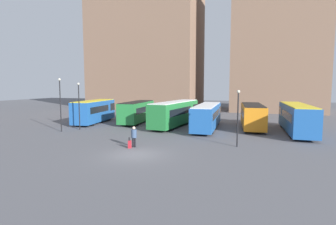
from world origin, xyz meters
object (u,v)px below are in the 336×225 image
(bus_5, at_px, (296,117))
(lamp_post_0, at_px, (79,102))
(bus_0, at_px, (95,111))
(bus_2, at_px, (176,113))
(bus_1, at_px, (137,111))
(traveler, at_px, (134,135))
(lamp_post_2, at_px, (238,113))
(suitcase, at_px, (130,144))
(lamp_post_1, at_px, (60,101))
(bus_3, at_px, (207,115))
(bus_4, at_px, (252,115))

(bus_5, xyz_separation_m, lamp_post_0, (-25.32, -5.97, 1.61))
(bus_0, xyz_separation_m, bus_2, (12.22, 0.87, 0.03))
(bus_1, xyz_separation_m, traveler, (6.37, -14.54, -0.59))
(bus_1, bearing_deg, bus_5, -100.72)
(bus_0, height_order, lamp_post_2, lamp_post_2)
(bus_1, xyz_separation_m, bus_2, (6.30, -1.24, 0.12))
(bus_5, xyz_separation_m, suitcase, (-14.98, -12.97, -1.45))
(traveler, bearing_deg, suitcase, 151.06)
(bus_5, distance_m, lamp_post_1, 27.67)
(bus_2, xyz_separation_m, lamp_post_0, (-10.45, -6.78, 1.60))
(bus_3, xyz_separation_m, suitcase, (-4.62, -12.83, -1.32))
(bus_0, relative_size, bus_3, 0.81)
(suitcase, bearing_deg, bus_1, 14.80)
(bus_2, bearing_deg, bus_1, 84.66)
(bus_4, bearing_deg, bus_5, -116.41)
(bus_4, bearing_deg, traveler, 141.06)
(bus_5, distance_m, suitcase, 19.86)
(bus_0, bearing_deg, lamp_post_2, -121.89)
(bus_2, height_order, suitcase, bus_2)
(bus_5, relative_size, lamp_post_1, 1.89)
(bus_0, xyz_separation_m, bus_4, (22.21, 2.02, -0.11))
(bus_1, xyz_separation_m, lamp_post_0, (-4.15, -8.02, 1.72))
(suitcase, distance_m, lamp_post_2, 9.91)
(bus_1, relative_size, bus_3, 0.80)
(bus_1, bearing_deg, bus_4, -95.50)
(bus_5, height_order, lamp_post_2, lamp_post_2)
(suitcase, height_order, lamp_post_1, lamp_post_1)
(bus_0, xyz_separation_m, bus_3, (16.72, -0.08, -0.11))
(suitcase, xyz_separation_m, lamp_post_2, (8.89, 3.47, 2.67))
(bus_1, relative_size, bus_4, 0.96)
(bus_1, height_order, lamp_post_0, lamp_post_0)
(bus_3, distance_m, lamp_post_2, 10.37)
(bus_5, height_order, suitcase, bus_5)
(bus_0, relative_size, bus_4, 0.96)
(bus_1, xyz_separation_m, bus_4, (16.29, -0.09, -0.02))
(bus_0, distance_m, lamp_post_2, 23.04)
(bus_0, bearing_deg, bus_3, -97.96)
(bus_1, height_order, bus_3, bus_1)
(lamp_post_0, distance_m, lamp_post_2, 19.55)
(bus_3, distance_m, suitcase, 13.70)
(bus_2, distance_m, lamp_post_0, 12.56)
(bus_4, height_order, lamp_post_2, lamp_post_2)
(bus_0, bearing_deg, suitcase, -144.53)
(lamp_post_2, bearing_deg, traveler, -161.03)
(bus_5, bearing_deg, bus_1, 83.04)
(bus_4, bearing_deg, lamp_post_0, 106.72)
(bus_0, bearing_deg, bus_2, -93.60)
(bus_3, distance_m, bus_5, 10.36)
(lamp_post_1, bearing_deg, bus_4, 24.65)
(bus_3, height_order, lamp_post_1, lamp_post_1)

